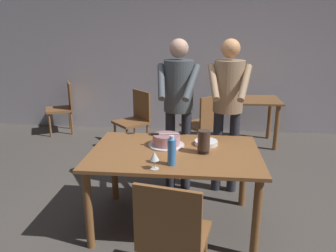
{
  "coord_description": "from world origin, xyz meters",
  "views": [
    {
      "loc": [
        0.22,
        -2.76,
        1.82
      ],
      "look_at": [
        -0.09,
        0.29,
        0.9
      ],
      "focal_mm": 34.88,
      "sensor_mm": 36.0,
      "label": 1
    }
  ],
  "objects_px": {
    "wine_glass_near": "(154,157)",
    "person_standing_beside": "(228,100)",
    "background_chair_2": "(63,106)",
    "cake_on_platter": "(166,141)",
    "chair_near_side": "(172,234)",
    "background_chair_0": "(204,122)",
    "hurricane_lamp": "(204,142)",
    "plate_stack": "(206,143)",
    "background_chair_1": "(135,118)",
    "water_bottle": "(172,152)",
    "cake_knife": "(159,134)",
    "background_table": "(247,109)",
    "main_dining_table": "(175,162)",
    "person_cutting_cake": "(178,100)"
  },
  "relations": [
    {
      "from": "cake_knife",
      "to": "background_chair_0",
      "type": "xyz_separation_m",
      "value": [
        0.44,
        1.76,
        -0.37
      ]
    },
    {
      "from": "water_bottle",
      "to": "background_chair_0",
      "type": "height_order",
      "value": "water_bottle"
    },
    {
      "from": "person_standing_beside",
      "to": "background_chair_2",
      "type": "xyz_separation_m",
      "value": [
        -2.73,
        1.95,
        -0.58
      ]
    },
    {
      "from": "wine_glass_near",
      "to": "chair_near_side",
      "type": "xyz_separation_m",
      "value": [
        0.19,
        -0.47,
        -0.36
      ]
    },
    {
      "from": "cake_on_platter",
      "to": "wine_glass_near",
      "type": "relative_size",
      "value": 2.36
    },
    {
      "from": "person_cutting_cake",
      "to": "background_chair_1",
      "type": "bearing_deg",
      "value": 120.12
    },
    {
      "from": "wine_glass_near",
      "to": "background_chair_2",
      "type": "xyz_separation_m",
      "value": [
        -2.08,
        3.09,
        -0.36
      ]
    },
    {
      "from": "water_bottle",
      "to": "main_dining_table",
      "type": "bearing_deg",
      "value": 90.4
    },
    {
      "from": "cake_knife",
      "to": "plate_stack",
      "type": "relative_size",
      "value": 1.23
    },
    {
      "from": "wine_glass_near",
      "to": "person_standing_beside",
      "type": "distance_m",
      "value": 1.33
    },
    {
      "from": "plate_stack",
      "to": "water_bottle",
      "type": "relative_size",
      "value": 0.88
    },
    {
      "from": "plate_stack",
      "to": "background_chair_1",
      "type": "relative_size",
      "value": 0.24
    },
    {
      "from": "cake_knife",
      "to": "water_bottle",
      "type": "relative_size",
      "value": 1.08
    },
    {
      "from": "water_bottle",
      "to": "background_chair_2",
      "type": "height_order",
      "value": "water_bottle"
    },
    {
      "from": "chair_near_side",
      "to": "background_table",
      "type": "relative_size",
      "value": 0.9
    },
    {
      "from": "main_dining_table",
      "to": "background_chair_2",
      "type": "relative_size",
      "value": 1.7
    },
    {
      "from": "plate_stack",
      "to": "hurricane_lamp",
      "type": "distance_m",
      "value": 0.24
    },
    {
      "from": "hurricane_lamp",
      "to": "cake_on_platter",
      "type": "bearing_deg",
      "value": 156.37
    },
    {
      "from": "person_standing_beside",
      "to": "chair_near_side",
      "type": "distance_m",
      "value": 1.78
    },
    {
      "from": "chair_near_side",
      "to": "background_table",
      "type": "height_order",
      "value": "chair_near_side"
    },
    {
      "from": "cake_knife",
      "to": "background_chair_0",
      "type": "distance_m",
      "value": 1.85
    },
    {
      "from": "wine_glass_near",
      "to": "person_standing_beside",
      "type": "xyz_separation_m",
      "value": [
        0.64,
        1.14,
        0.22
      ]
    },
    {
      "from": "background_chair_2",
      "to": "main_dining_table",
      "type": "bearing_deg",
      "value": -50.58
    },
    {
      "from": "person_standing_beside",
      "to": "background_chair_1",
      "type": "height_order",
      "value": "person_standing_beside"
    },
    {
      "from": "cake_knife",
      "to": "background_chair_0",
      "type": "bearing_deg",
      "value": 75.88
    },
    {
      "from": "background_chair_1",
      "to": "background_chair_2",
      "type": "relative_size",
      "value": 1.0
    },
    {
      "from": "background_table",
      "to": "cake_on_platter",
      "type": "bearing_deg",
      "value": -114.8
    },
    {
      "from": "wine_glass_near",
      "to": "hurricane_lamp",
      "type": "height_order",
      "value": "hurricane_lamp"
    },
    {
      "from": "cake_knife",
      "to": "hurricane_lamp",
      "type": "distance_m",
      "value": 0.44
    },
    {
      "from": "chair_near_side",
      "to": "background_chair_2",
      "type": "relative_size",
      "value": 1.0
    },
    {
      "from": "cake_knife",
      "to": "background_table",
      "type": "relative_size",
      "value": 0.27
    },
    {
      "from": "background_chair_0",
      "to": "background_chair_1",
      "type": "distance_m",
      "value": 1.07
    },
    {
      "from": "person_standing_beside",
      "to": "background_chair_1",
      "type": "relative_size",
      "value": 1.91
    },
    {
      "from": "main_dining_table",
      "to": "person_standing_beside",
      "type": "height_order",
      "value": "person_standing_beside"
    },
    {
      "from": "cake_on_platter",
      "to": "hurricane_lamp",
      "type": "bearing_deg",
      "value": -23.63
    },
    {
      "from": "cake_on_platter",
      "to": "cake_knife",
      "type": "height_order",
      "value": "cake_knife"
    },
    {
      "from": "background_table",
      "to": "plate_stack",
      "type": "bearing_deg",
      "value": -107.05
    },
    {
      "from": "main_dining_table",
      "to": "background_chair_2",
      "type": "bearing_deg",
      "value": 129.42
    },
    {
      "from": "plate_stack",
      "to": "background_chair_0",
      "type": "xyz_separation_m",
      "value": [
        -0.0,
        1.68,
        -0.28
      ]
    },
    {
      "from": "main_dining_table",
      "to": "person_standing_beside",
      "type": "relative_size",
      "value": 0.89
    },
    {
      "from": "hurricane_lamp",
      "to": "background_table",
      "type": "relative_size",
      "value": 0.21
    },
    {
      "from": "plate_stack",
      "to": "person_cutting_cake",
      "type": "xyz_separation_m",
      "value": [
        -0.3,
        0.5,
        0.31
      ]
    },
    {
      "from": "cake_on_platter",
      "to": "person_standing_beside",
      "type": "distance_m",
      "value": 0.9
    },
    {
      "from": "plate_stack",
      "to": "background_chair_2",
      "type": "relative_size",
      "value": 0.24
    },
    {
      "from": "person_standing_beside",
      "to": "background_chair_0",
      "type": "bearing_deg",
      "value": 101.56
    },
    {
      "from": "background_table",
      "to": "background_chair_1",
      "type": "xyz_separation_m",
      "value": [
        -1.75,
        -0.41,
        -0.09
      ]
    },
    {
      "from": "background_chair_0",
      "to": "hurricane_lamp",
      "type": "bearing_deg",
      "value": -90.65
    },
    {
      "from": "person_standing_beside",
      "to": "background_chair_2",
      "type": "height_order",
      "value": "person_standing_beside"
    },
    {
      "from": "wine_glass_near",
      "to": "cake_on_platter",
      "type": "bearing_deg",
      "value": 86.0
    },
    {
      "from": "person_standing_beside",
      "to": "background_table",
      "type": "bearing_deg",
      "value": 75.02
    }
  ]
}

